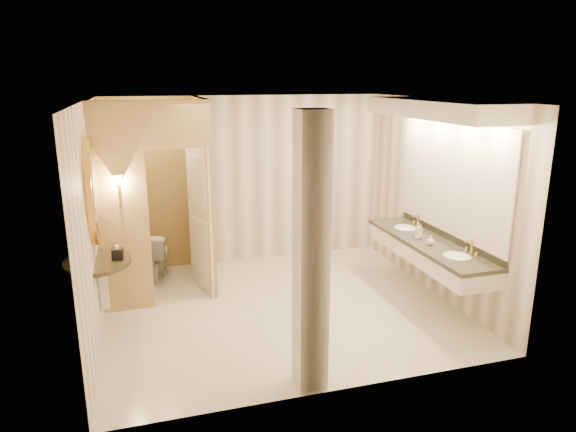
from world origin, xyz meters
name	(u,v)px	position (x,y,z in m)	size (l,w,h in m)	color
floor	(280,306)	(0.00, 0.00, 0.00)	(4.50, 4.50, 0.00)	white
ceiling	(279,100)	(0.00, 0.00, 2.70)	(4.50, 4.50, 0.00)	white
wall_back	(247,180)	(0.00, 2.00, 1.35)	(4.50, 0.02, 2.70)	silver
wall_front	(338,261)	(0.00, -2.00, 1.35)	(4.50, 0.02, 2.70)	silver
wall_left	(91,222)	(-2.25, 0.00, 1.35)	(0.02, 4.00, 2.70)	silver
wall_right	(435,198)	(2.25, 0.00, 1.35)	(0.02, 4.00, 2.70)	silver
toilet_closet	(183,195)	(-1.12, 0.97, 1.39)	(1.50, 1.55, 2.70)	tan
wall_sconce	(119,181)	(-1.93, 0.43, 1.73)	(0.14, 0.14, 0.42)	gold
vanity	(435,185)	(1.98, -0.40, 1.63)	(0.75, 2.54, 2.09)	silver
console_shelf	(95,222)	(-2.21, 0.05, 1.34)	(0.96, 0.96, 1.93)	black
pillar	(311,256)	(-0.19, -1.80, 1.35)	(0.29, 0.29, 2.70)	silver
tissue_box	(118,254)	(-1.99, 0.01, 0.94)	(0.13, 0.13, 0.13)	black
toilet	(155,255)	(-1.53, 1.52, 0.37)	(0.41, 0.72, 0.74)	white
soap_bottle_a	(419,231)	(1.90, -0.22, 0.95)	(0.07, 0.07, 0.15)	beige
soap_bottle_b	(431,240)	(1.86, -0.57, 0.94)	(0.10, 0.10, 0.12)	silver
soap_bottle_c	(418,231)	(1.85, -0.28, 0.98)	(0.08, 0.08, 0.21)	#C6B28C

